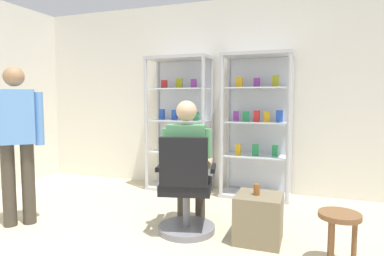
{
  "coord_description": "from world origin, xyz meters",
  "views": [
    {
      "loc": [
        1.22,
        -1.69,
        1.3
      ],
      "look_at": [
        0.05,
        1.57,
        1.0
      ],
      "focal_mm": 30.95,
      "sensor_mm": 36.0,
      "label": 1
    }
  ],
  "objects_px": {
    "display_cabinet_left": "(181,123)",
    "storage_crate": "(259,218)",
    "standing_customer": "(16,135)",
    "tea_glass": "(257,190)",
    "seated_shopkeeper": "(188,158)",
    "office_chair": "(186,194)",
    "wooden_stool": "(339,224)",
    "display_cabinet_right": "(257,125)"
  },
  "relations": [
    {
      "from": "seated_shopkeeper",
      "to": "tea_glass",
      "type": "distance_m",
      "value": 0.75
    },
    {
      "from": "office_chair",
      "to": "tea_glass",
      "type": "relative_size",
      "value": 9.46
    },
    {
      "from": "storage_crate",
      "to": "display_cabinet_right",
      "type": "bearing_deg",
      "value": 99.69
    },
    {
      "from": "seated_shopkeeper",
      "to": "display_cabinet_left",
      "type": "bearing_deg",
      "value": 114.42
    },
    {
      "from": "tea_glass",
      "to": "office_chair",
      "type": "bearing_deg",
      "value": -175.07
    },
    {
      "from": "display_cabinet_left",
      "to": "standing_customer",
      "type": "distance_m",
      "value": 2.17
    },
    {
      "from": "display_cabinet_right",
      "to": "wooden_stool",
      "type": "relative_size",
      "value": 4.49
    },
    {
      "from": "display_cabinet_right",
      "to": "tea_glass",
      "type": "distance_m",
      "value": 1.58
    },
    {
      "from": "standing_customer",
      "to": "wooden_stool",
      "type": "relative_size",
      "value": 3.85
    },
    {
      "from": "display_cabinet_right",
      "to": "seated_shopkeeper",
      "type": "relative_size",
      "value": 1.47
    },
    {
      "from": "standing_customer",
      "to": "display_cabinet_left",
      "type": "bearing_deg",
      "value": 61.25
    },
    {
      "from": "display_cabinet_left",
      "to": "tea_glass",
      "type": "relative_size",
      "value": 18.73
    },
    {
      "from": "seated_shopkeeper",
      "to": "tea_glass",
      "type": "height_order",
      "value": "seated_shopkeeper"
    },
    {
      "from": "display_cabinet_right",
      "to": "wooden_stool",
      "type": "distance_m",
      "value": 2.04
    },
    {
      "from": "display_cabinet_right",
      "to": "standing_customer",
      "type": "xyz_separation_m",
      "value": [
        -2.15,
        -1.9,
        -0.03
      ]
    },
    {
      "from": "display_cabinet_right",
      "to": "wooden_stool",
      "type": "xyz_separation_m",
      "value": [
        0.91,
        -1.71,
        -0.63
      ]
    },
    {
      "from": "seated_shopkeeper",
      "to": "tea_glass",
      "type": "xyz_separation_m",
      "value": [
        0.7,
        -0.1,
        -0.23
      ]
    },
    {
      "from": "wooden_stool",
      "to": "storage_crate",
      "type": "bearing_deg",
      "value": 159.84
    },
    {
      "from": "office_chair",
      "to": "tea_glass",
      "type": "distance_m",
      "value": 0.67
    },
    {
      "from": "display_cabinet_left",
      "to": "display_cabinet_right",
      "type": "bearing_deg",
      "value": -0.02
    },
    {
      "from": "seated_shopkeeper",
      "to": "storage_crate",
      "type": "bearing_deg",
      "value": -6.79
    },
    {
      "from": "display_cabinet_left",
      "to": "office_chair",
      "type": "distance_m",
      "value": 1.77
    },
    {
      "from": "storage_crate",
      "to": "tea_glass",
      "type": "relative_size",
      "value": 4.28
    },
    {
      "from": "office_chair",
      "to": "tea_glass",
      "type": "height_order",
      "value": "office_chair"
    },
    {
      "from": "storage_crate",
      "to": "display_cabinet_left",
      "type": "bearing_deg",
      "value": 132.61
    },
    {
      "from": "storage_crate",
      "to": "tea_glass",
      "type": "bearing_deg",
      "value": -144.03
    },
    {
      "from": "storage_crate",
      "to": "seated_shopkeeper",
      "type": "bearing_deg",
      "value": 173.21
    },
    {
      "from": "tea_glass",
      "to": "standing_customer",
      "type": "height_order",
      "value": "standing_customer"
    },
    {
      "from": "office_chair",
      "to": "wooden_stool",
      "type": "xyz_separation_m",
      "value": [
        1.34,
        -0.17,
        -0.06
      ]
    },
    {
      "from": "office_chair",
      "to": "standing_customer",
      "type": "relative_size",
      "value": 0.59
    },
    {
      "from": "storage_crate",
      "to": "wooden_stool",
      "type": "distance_m",
      "value": 0.71
    },
    {
      "from": "display_cabinet_right",
      "to": "storage_crate",
      "type": "bearing_deg",
      "value": -80.31
    },
    {
      "from": "office_chair",
      "to": "storage_crate",
      "type": "xyz_separation_m",
      "value": [
        0.69,
        0.07,
        -0.18
      ]
    },
    {
      "from": "storage_crate",
      "to": "standing_customer",
      "type": "height_order",
      "value": "standing_customer"
    },
    {
      "from": "seated_shopkeeper",
      "to": "storage_crate",
      "type": "relative_size",
      "value": 2.97
    },
    {
      "from": "office_chair",
      "to": "display_cabinet_left",
      "type": "bearing_deg",
      "value": 113.36
    },
    {
      "from": "tea_glass",
      "to": "standing_customer",
      "type": "relative_size",
      "value": 0.06
    },
    {
      "from": "tea_glass",
      "to": "display_cabinet_right",
      "type": "bearing_deg",
      "value": 98.81
    },
    {
      "from": "storage_crate",
      "to": "tea_glass",
      "type": "distance_m",
      "value": 0.27
    },
    {
      "from": "display_cabinet_left",
      "to": "storage_crate",
      "type": "distance_m",
      "value": 2.13
    },
    {
      "from": "display_cabinet_left",
      "to": "tea_glass",
      "type": "height_order",
      "value": "display_cabinet_left"
    },
    {
      "from": "seated_shopkeeper",
      "to": "wooden_stool",
      "type": "relative_size",
      "value": 3.05
    }
  ]
}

